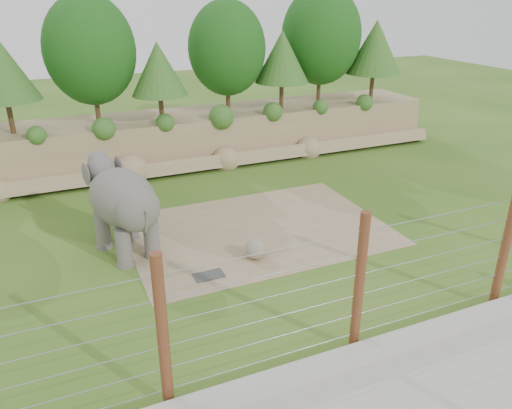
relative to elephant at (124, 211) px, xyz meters
name	(u,v)px	position (x,y,z in m)	size (l,w,h in m)	color
ground	(279,269)	(4.51, -3.28, -1.64)	(90.00, 90.00, 0.00)	#36601A
back_embankment	(186,88)	(5.10, 9.40, 2.32)	(30.00, 5.52, 8.77)	#9C7D5C
dirt_patch	(258,230)	(5.01, -0.28, -1.63)	(10.00, 7.00, 0.02)	#977C5C
drain_grate	(209,275)	(2.14, -2.79, -1.61)	(1.00, 0.60, 0.03)	#262628
elephant	(124,211)	(0.00, 0.00, 0.00)	(1.74, 4.05, 3.28)	#605A56
stone_ball	(255,249)	(4.04, -2.32, -1.25)	(0.75, 0.75, 0.75)	gray
retaining_wall	(365,353)	(4.51, -8.28, -1.39)	(26.00, 0.35, 0.50)	beige
barrier_fence	(359,285)	(4.51, -7.78, 0.36)	(20.26, 0.26, 4.00)	#602B1C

